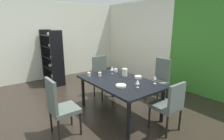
{
  "coord_description": "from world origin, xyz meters",
  "views": [
    {
      "loc": [
        3.36,
        -1.92,
        1.85
      ],
      "look_at": [
        0.29,
        0.41,
        0.85
      ],
      "focal_mm": 28.0,
      "sensor_mm": 36.0,
      "label": 1
    }
  ],
  "objects": [
    {
      "name": "chair_left_far",
      "position": [
        -0.32,
        0.54,
        0.57
      ],
      "size": [
        0.45,
        0.44,
        1.05
      ],
      "rotation": [
        0.0,
        0.0,
        -1.57
      ],
      "color": "#4C564F",
      "rests_on": "ground_plane"
    },
    {
      "name": "back_panel_interior",
      "position": [
        -1.3,
        2.67,
        1.32
      ],
      "size": [
        3.13,
        0.1,
        2.64
      ],
      "primitive_type": "cube",
      "color": "silver",
      "rests_on": "ground_plane"
    },
    {
      "name": "dining_table",
      "position": [
        0.72,
        0.26,
        0.66
      ],
      "size": [
        1.75,
        1.07,
        0.74
      ],
      "color": "black",
      "rests_on": "ground_plane"
    },
    {
      "name": "wine_glass_rear",
      "position": [
        0.24,
        0.44,
        0.87
      ],
      "size": [
        0.08,
        0.08,
        0.18
      ],
      "color": "silver",
      "rests_on": "dining_table"
    },
    {
      "name": "cup_west",
      "position": [
        0.08,
        -0.08,
        0.78
      ],
      "size": [
        0.07,
        0.07,
        0.09
      ],
      "primitive_type": "cylinder",
      "color": "silver",
      "rests_on": "dining_table"
    },
    {
      "name": "ground_plane",
      "position": [
        0.0,
        0.0,
        -0.01
      ],
      "size": [
        5.73,
        5.44,
        0.02
      ],
      "primitive_type": "cube",
      "color": "black"
    },
    {
      "name": "serving_bowl_north",
      "position": [
        0.85,
        0.69,
        0.76
      ],
      "size": [
        0.15,
        0.15,
        0.05
      ],
      "primitive_type": "cylinder",
      "color": "white",
      "rests_on": "dining_table"
    },
    {
      "name": "chair_head_far",
      "position": [
        0.74,
        1.55,
        0.56
      ],
      "size": [
        0.44,
        0.45,
        1.04
      ],
      "rotation": [
        0.0,
        0.0,
        3.14
      ],
      "color": "#4C564F",
      "rests_on": "ground_plane"
    },
    {
      "name": "chair_head_near",
      "position": [
        0.72,
        -1.02,
        0.56
      ],
      "size": [
        0.44,
        0.44,
        1.03
      ],
      "color": "#4C564F",
      "rests_on": "ground_plane"
    },
    {
      "name": "left_interior_panel",
      "position": [
        -2.81,
        0.0,
        1.32
      ],
      "size": [
        0.1,
        5.44,
        2.64
      ],
      "primitive_type": "cube",
      "color": "silver",
      "rests_on": "ground_plane"
    },
    {
      "name": "garden_window_panel",
      "position": [
        1.57,
        2.67,
        1.32
      ],
      "size": [
        2.59,
        0.1,
        2.64
      ],
      "primitive_type": "cube",
      "color": "#377B29",
      "rests_on": "ground_plane"
    },
    {
      "name": "display_shelf",
      "position": [
        -2.19,
        -0.12,
        0.86
      ],
      "size": [
        1.04,
        0.37,
        1.7
      ],
      "color": "black",
      "rests_on": "ground_plane"
    },
    {
      "name": "cup_near_window",
      "position": [
        0.16,
        0.62,
        0.78
      ],
      "size": [
        0.08,
        0.08,
        0.08
      ],
      "primitive_type": "cylinder",
      "color": "white",
      "rests_on": "dining_table"
    },
    {
      "name": "wine_glass_center",
      "position": [
        1.29,
        0.68,
        0.86
      ],
      "size": [
        0.06,
        0.06,
        0.16
      ],
      "color": "silver",
      "rests_on": "dining_table"
    },
    {
      "name": "pitcher_corner",
      "position": [
        0.55,
        0.57,
        0.83
      ],
      "size": [
        0.13,
        0.11,
        0.17
      ],
      "color": "#E6F0C9",
      "rests_on": "dining_table"
    },
    {
      "name": "serving_bowl_east",
      "position": [
        1.03,
        0.05,
        0.76
      ],
      "size": [
        0.19,
        0.19,
        0.04
      ],
      "primitive_type": "cylinder",
      "color": "silver",
      "rests_on": "dining_table"
    },
    {
      "name": "chair_right_far",
      "position": [
        1.75,
        0.54,
        0.52
      ],
      "size": [
        0.44,
        0.44,
        0.92
      ],
      "rotation": [
        0.0,
        0.0,
        1.57
      ],
      "color": "#4C564F",
      "rests_on": "ground_plane"
    },
    {
      "name": "wine_glass_near_shelf",
      "position": [
        1.24,
        0.26,
        0.85
      ],
      "size": [
        0.08,
        0.08,
        0.15
      ],
      "color": "silver",
      "rests_on": "dining_table"
    },
    {
      "name": "cup_south",
      "position": [
        0.23,
        0.11,
        0.79
      ],
      "size": [
        0.07,
        0.07,
        0.1
      ],
      "primitive_type": "cylinder",
      "color": "beige",
      "rests_on": "dining_table"
    }
  ]
}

